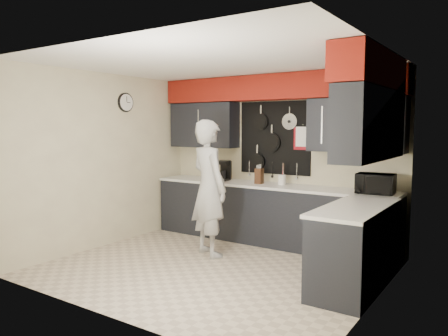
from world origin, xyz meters
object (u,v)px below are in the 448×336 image
Objects in this scene: coffee_maker at (224,170)px; person at (209,188)px; microwave at (376,184)px; knife_block at (259,176)px; utensil_crock at (282,180)px.

coffee_maker is 1.14m from person.
microwave is 1.46× the size of coffee_maker.
microwave reaches higher than knife_block.
knife_block is at bearing 174.94° from microwave.
knife_block is 1.59× the size of utensil_crock.
utensil_crock is 1.24m from person.
utensil_crock is at bearing 170.65° from microwave.
knife_block is at bearing -16.19° from coffee_maker.
knife_block is 0.36m from utensil_crock.
person is at bearing -104.96° from knife_block.
utensil_crock is (-1.43, 0.12, -0.06)m from microwave.
utensil_crock is at bearing -93.83° from person.
microwave is 0.25× the size of person.
knife_block is at bearing -163.16° from utensil_crock.
utensil_crock is at bearing -8.99° from coffee_maker.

